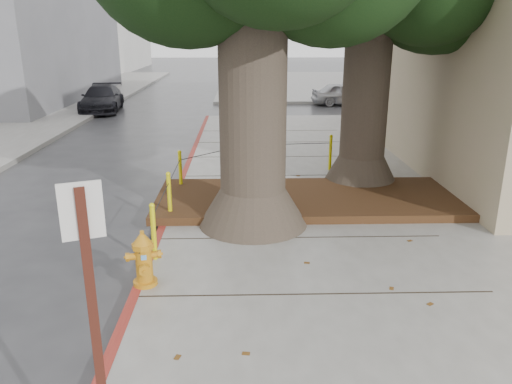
# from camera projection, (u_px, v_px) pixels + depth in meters

# --- Properties ---
(ground) EXTENTS (140.00, 140.00, 0.00)m
(ground) POSITION_uv_depth(u_px,v_px,m) (279.00, 304.00, 6.94)
(ground) COLOR #28282B
(ground) RESTS_ON ground
(sidewalk_far) EXTENTS (16.00, 20.00, 0.15)m
(sidewalk_far) POSITION_uv_depth(u_px,v_px,m) (333.00, 84.00, 35.62)
(sidewalk_far) COLOR slate
(sidewalk_far) RESTS_ON ground
(curb_red) EXTENTS (0.14, 26.00, 0.16)m
(curb_red) POSITION_uv_depth(u_px,v_px,m) (162.00, 232.00, 9.25)
(curb_red) COLOR maroon
(curb_red) RESTS_ON ground
(planter_bed) EXTENTS (6.40, 2.60, 0.16)m
(planter_bed) POSITION_uv_depth(u_px,v_px,m) (308.00, 199.00, 10.61)
(planter_bed) COLOR black
(planter_bed) RESTS_ON sidewalk_main
(building_side_white) EXTENTS (10.00, 10.00, 9.00)m
(building_side_white) POSITION_uv_depth(u_px,v_px,m) (509.00, 17.00, 30.72)
(building_side_white) COLOR silver
(building_side_white) RESTS_ON ground
(bollard_ring) EXTENTS (3.79, 5.39, 0.95)m
(bollard_ring) POSITION_uv_depth(u_px,v_px,m) (225.00, 174.00, 10.88)
(bollard_ring) COLOR #D8CB0C
(bollard_ring) RESTS_ON sidewalk_main
(fire_hydrant) EXTENTS (0.44, 0.42, 0.83)m
(fire_hydrant) POSITION_uv_depth(u_px,v_px,m) (144.00, 259.00, 7.05)
(fire_hydrant) COLOR orange
(fire_hydrant) RESTS_ON sidewalk_main
(signpost) EXTENTS (0.25, 0.11, 2.62)m
(signpost) POSITION_uv_depth(u_px,v_px,m) (97.00, 347.00, 3.29)
(signpost) COLOR #471911
(signpost) RESTS_ON sidewalk_main
(car_silver) EXTENTS (3.44, 1.59, 1.14)m
(car_silver) POSITION_uv_depth(u_px,v_px,m) (345.00, 94.00, 25.65)
(car_silver) COLOR #B0B1B5
(car_silver) RESTS_ON ground
(car_red) EXTENTS (3.53, 1.36, 1.15)m
(car_red) POSITION_uv_depth(u_px,v_px,m) (435.00, 100.00, 23.17)
(car_red) COLOR maroon
(car_red) RESTS_ON ground
(car_dark) EXTENTS (2.11, 4.30, 1.20)m
(car_dark) POSITION_uv_depth(u_px,v_px,m) (102.00, 99.00, 23.59)
(car_dark) COLOR black
(car_dark) RESTS_ON ground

